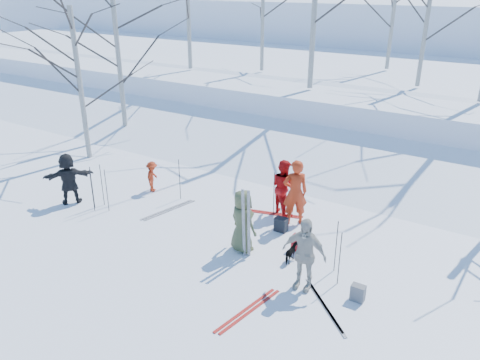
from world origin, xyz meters
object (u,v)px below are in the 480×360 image
Objects in this scene: skier_olive_center at (243,221)px; dog at (292,253)px; skier_red_seated at (152,177)px; skier_redor_behind at (283,187)px; backpack_red at (298,243)px; skier_cream_east at (304,254)px; skier_red_north at (295,192)px; skier_grey_west at (69,179)px; backpack_grey at (358,293)px; backpack_dark at (281,225)px.

dog is (1.33, 0.19, -0.60)m from skier_olive_center.
skier_red_seated is at bearing -1.37° from skier_olive_center.
dog is at bearing -127.26° from skier_red_seated.
skier_red_seated is at bearing 37.21° from skier_redor_behind.
skier_redor_behind reaches higher than dog.
skier_olive_center reaches higher than backpack_red.
skier_redor_behind is 3.73m from skier_cream_east.
dog is (5.78, -1.35, -0.28)m from skier_red_seated.
skier_cream_east is at bearing 149.82° from skier_redor_behind.
skier_cream_east is 1.23m from dog.
skier_grey_west is (-6.49, -2.50, -0.15)m from skier_red_north.
skier_olive_center is 2.44m from skier_redor_behind.
backpack_grey is (7.67, -1.96, -0.32)m from skier_red_seated.
skier_grey_west is at bearing -163.47° from backpack_dark.
skier_red_seated is at bearing -32.03° from skier_red_north.
skier_olive_center reaches higher than skier_red_seated.
skier_red_seated is 2.71× the size of backpack_grey.
dog reaches higher than backpack_grey.
skier_grey_west reaches higher than backpack_red.
dog is at bearing -51.95° from backpack_dark.
skier_olive_center is at bearing 39.18° from skier_red_north.
skier_red_seated is 2.45× the size of backpack_red.
dog reaches higher than backpack_red.
backpack_red is (-0.77, 1.38, -0.67)m from skier_cream_east.
dog is 1.34× the size of backpack_red.
dog is at bearing 148.06° from skier_redor_behind.
skier_redor_behind is 1.03× the size of skier_grey_west.
skier_red_north is at bearing 120.66° from backpack_red.
backpack_grey is at bearing 155.67° from dog.
backpack_red is 1.05× the size of backpack_dark.
backpack_dark is at bearing -115.66° from skier_red_seated.
skier_olive_center is 0.99× the size of skier_redor_behind.
skier_cream_east is at bearing 129.36° from skier_grey_west.
skier_olive_center is at bearing -148.54° from backpack_red.
skier_olive_center is at bearing 117.97° from skier_redor_behind.
backpack_red is (7.24, 1.24, -0.60)m from skier_grey_west.
backpack_grey is (3.22, -0.43, -0.64)m from skier_olive_center.
skier_redor_behind is 1.63× the size of skier_red_seated.
backpack_dark is at bearing 146.92° from skier_grey_west.
backpack_red reaches higher than backpack_dark.
skier_grey_west is at bearing 22.35° from skier_olive_center.
skier_olive_center reaches higher than backpack_dark.
backpack_dark is (0.49, -1.03, -0.64)m from skier_redor_behind.
backpack_grey is at bearing 130.78° from skier_grey_west.
backpack_grey is at bearing 164.68° from skier_redor_behind.
skier_red_seated is at bearing 172.10° from backpack_red.
skier_cream_east is 1.42m from backpack_grey.
dog is at bearing 77.64° from skier_red_north.
skier_redor_behind is at bearing -73.84° from skier_red_north.
skier_red_seated reaches higher than dog.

